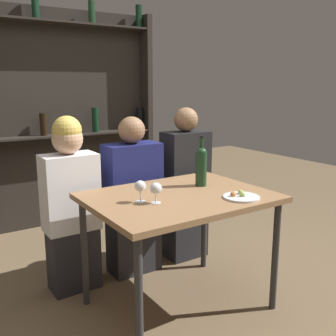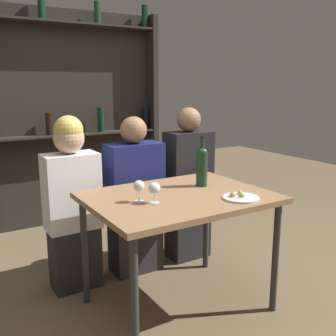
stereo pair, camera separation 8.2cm
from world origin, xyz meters
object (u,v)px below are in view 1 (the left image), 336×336
object	(u,v)px
wine_glass_0	(140,187)
seated_person_left	(71,206)
seated_person_center	(132,201)
seated_person_right	(185,188)
wine_bottle	(201,164)
wine_glass_1	(156,189)
food_plate_0	(241,196)

from	to	relation	value
wine_glass_0	seated_person_left	world-z (taller)	seated_person_left
wine_glass_0	seated_person_center	size ratio (longest dim) A/B	0.11
wine_glass_0	seated_person_right	world-z (taller)	seated_person_right
wine_bottle	seated_person_left	world-z (taller)	seated_person_left
wine_glass_0	wine_glass_1	bearing A→B (deg)	-45.81
seated_person_left	seated_person_right	world-z (taller)	seated_person_right
wine_glass_0	seated_person_left	size ratio (longest dim) A/B	0.10
wine_bottle	seated_person_center	size ratio (longest dim) A/B	0.28
wine_bottle	food_plate_0	xyz separation A→B (m)	(0.02, -0.37, -0.14)
wine_glass_1	seated_person_right	world-z (taller)	seated_person_right
wine_glass_1	food_plate_0	xyz separation A→B (m)	(0.49, -0.20, -0.08)
wine_glass_0	food_plate_0	world-z (taller)	wine_glass_0
seated_person_center	seated_person_right	size ratio (longest dim) A/B	0.96
seated_person_left	seated_person_right	distance (m)	0.99
wine_glass_0	food_plate_0	distance (m)	0.62
wine_bottle	wine_glass_0	bearing A→B (deg)	-168.89
seated_person_left	seated_person_right	bearing A→B (deg)	0.00
wine_glass_0	wine_glass_1	distance (m)	0.09
wine_glass_0	seated_person_right	distance (m)	1.03
wine_glass_0	seated_person_left	bearing A→B (deg)	108.85
wine_glass_0	seated_person_center	xyz separation A→B (m)	(0.28, 0.62, -0.29)
food_plate_0	seated_person_center	bearing A→B (deg)	107.69
seated_person_right	wine_glass_0	bearing A→B (deg)	-141.53
wine_glass_1	seated_person_right	bearing A→B (deg)	43.90
food_plate_0	wine_glass_1	bearing A→B (deg)	158.13
seated_person_left	seated_person_center	bearing A→B (deg)	0.00
seated_person_left	wine_glass_0	bearing A→B (deg)	-71.15
wine_glass_1	seated_person_right	xyz separation A→B (m)	(0.71, 0.69, -0.26)
wine_glass_0	food_plate_0	xyz separation A→B (m)	(0.56, -0.26, -0.08)
wine_glass_1	seated_person_center	size ratio (longest dim) A/B	0.10
wine_bottle	seated_person_right	world-z (taller)	seated_person_right
wine_glass_1	seated_person_center	xyz separation A→B (m)	(0.21, 0.69, -0.29)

